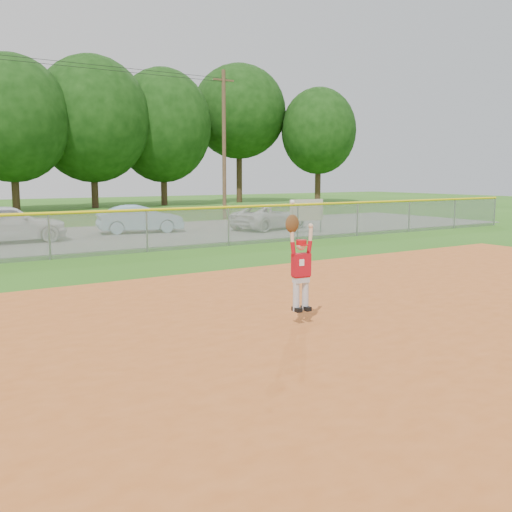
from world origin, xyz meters
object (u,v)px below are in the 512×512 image
Objects in this scene: car_white_a at (6,223)px; ballplayer at (300,264)px; car_blue at (140,219)px; car_white_b at (270,217)px; sponsor_sign at (306,211)px.

ballplayer reaches higher than car_white_a.
car_white_a is 6.10m from car_blue.
sponsor_sign is at bearing 169.86° from car_white_b.
car_white_b is 2.16× the size of ballplayer.
car_white_b is (12.12, -0.83, -0.18)m from car_white_a.
car_blue is (6.02, 1.00, -0.14)m from car_white_a.
car_blue is at bearing 56.39° from car_white_b.
car_white_a is 2.56× the size of sponsor_sign.
car_blue is 2.18× the size of sponsor_sign.
car_white_b is (6.11, -1.83, -0.04)m from car_blue.
car_white_a is 2.28× the size of ballplayer.
car_white_a is 12.15m from car_white_b.
sponsor_sign is (0.31, -2.58, 0.42)m from car_white_b.
car_white_b is at bearing 57.50° from ballplayer.
car_white_b is 18.33m from ballplayer.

